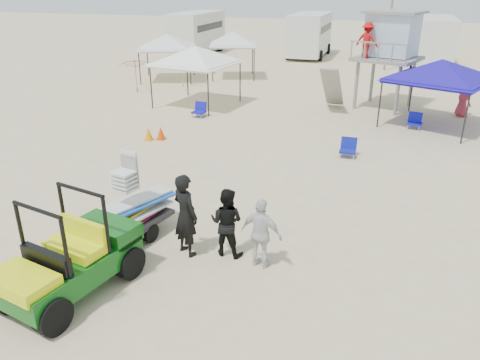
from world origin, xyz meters
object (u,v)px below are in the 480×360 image
(surf_trailer, at_px, (131,207))
(man_left, at_px, (185,215))
(lifeguard_tower, at_px, (388,38))
(canopy_blue, at_px, (442,63))
(utility_cart, at_px, (66,252))

(surf_trailer, xyz_separation_m, man_left, (1.52, -0.30, 0.19))
(man_left, xyz_separation_m, lifeguard_tower, (3.47, 14.87, 2.22))
(surf_trailer, distance_m, lifeguard_tower, 15.59)
(surf_trailer, relative_size, lifeguard_tower, 0.53)
(canopy_blue, bearing_deg, utility_cart, -116.76)
(lifeguard_tower, bearing_deg, utility_cart, -106.46)
(utility_cart, height_order, lifeguard_tower, lifeguard_tower)
(utility_cart, relative_size, lifeguard_tower, 0.67)
(surf_trailer, xyz_separation_m, lifeguard_tower, (4.99, 14.57, 2.42))
(utility_cart, distance_m, canopy_blue, 16.10)
(utility_cart, height_order, canopy_blue, canopy_blue)
(lifeguard_tower, relative_size, canopy_blue, 0.93)
(utility_cart, xyz_separation_m, canopy_blue, (7.21, 14.30, 1.65))
(canopy_blue, bearing_deg, man_left, -114.88)
(surf_trailer, height_order, lifeguard_tower, lifeguard_tower)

